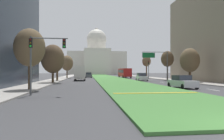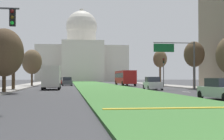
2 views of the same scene
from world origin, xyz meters
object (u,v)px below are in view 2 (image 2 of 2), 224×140
Objects in this scene: street_tree_right_distant at (160,59)px; sedan_distant at (53,82)px; capitol_building at (82,57)px; street_tree_left_distant at (32,62)px; overhead_guide_sign at (179,55)px; sedan_lead_stopped at (223,90)px; street_tree_left_far at (14,51)px; street_tree_left_mid at (4,53)px; traffic_light_far_right at (164,68)px; sedan_very_far at (58,81)px; sedan_far_horizon at (67,82)px; street_tree_right_far at (194,55)px; city_bus at (125,77)px; sedan_midblock at (153,84)px; box_truck_delivery at (52,77)px.

street_tree_right_distant is 22.16m from sedan_distant.
street_tree_left_distant is (-12.15, -78.15, -5.89)m from capitol_building.
sedan_lead_stopped is at bearing -100.26° from overhead_guide_sign.
sedan_lead_stopped is (-6.84, -39.85, -4.48)m from street_tree_right_distant.
street_tree_left_far is 14.00m from sedan_distant.
street_tree_left_mid is 1.44× the size of sedan_distant.
capitol_building reaches higher than sedan_lead_stopped.
sedan_very_far is (-19.00, 19.06, -2.54)m from traffic_light_far_right.
overhead_guide_sign reaches higher than traffic_light_far_right.
street_tree_left_mid is 1.56× the size of sedan_far_horizon.
street_tree_right_far is at bearing -83.52° from traffic_light_far_right.
sedan_far_horizon is 0.40× the size of city_bus.
street_tree_right_distant is 1.49× the size of sedan_distant.
street_tree_right_distant is at bearing -8.53° from sedan_far_horizon.
sedan_midblock is 1.02× the size of sedan_far_horizon.
street_tree_left_mid reaches higher than traffic_light_far_right.
capitol_building is 77.68m from street_tree_right_distant.
sedan_very_far is (4.65, 31.50, -4.32)m from street_tree_left_far.
street_tree_left_mid reaches higher than overhead_guide_sign.
overhead_guide_sign is 0.95× the size of street_tree_right_far.
street_tree_left_far is 6.17m from box_truck_delivery.
street_tree_right_distant is 1.61× the size of sedan_far_horizon.
sedan_midblock is at bearing -11.08° from box_truck_delivery.
traffic_light_far_right is 30.94m from street_tree_left_mid.
street_tree_left_mid is at bearing -162.36° from overhead_guide_sign.
overhead_guide_sign reaches higher than sedan_very_far.
traffic_light_far_right reaches higher than city_bus.
street_tree_left_far is at bearing -91.25° from street_tree_left_distant.
street_tree_right_far is 1.56× the size of sedan_far_horizon.
capitol_building is 8.04× the size of sedan_lead_stopped.
overhead_guide_sign is at bearing 79.74° from sedan_lead_stopped.
street_tree_left_distant is 16.46m from box_truck_delivery.
street_tree_right_distant reaches higher than traffic_light_far_right.
street_tree_left_mid is 21.17m from sedan_distant.
sedan_midblock is at bearing -45.73° from street_tree_left_distant.
street_tree_left_far is (-12.54, -95.81, -5.28)m from capitol_building.
city_bus is (11.42, -1.41, 0.97)m from sedan_far_horizon.
street_tree_right_distant reaches higher than street_tree_left_far.
capitol_building is 97.06m from sedan_midblock.
capitol_building is at bearing 84.38° from sedan_distant.
street_tree_left_mid is at bearing -87.42° from street_tree_left_far.
street_tree_right_far is 23.70m from sedan_distant.
street_tree_right_far is 20.53m from city_bus.
street_tree_left_mid reaches higher than sedan_lead_stopped.
sedan_very_far is at bearing 81.60° from street_tree_left_far.
city_bus is at bearing 109.35° from street_tree_right_far.
street_tree_left_mid is 1.00× the size of street_tree_right_far.
street_tree_right_distant reaches higher than street_tree_left_mid.
street_tree_left_mid is (-21.32, -6.78, -0.40)m from overhead_guide_sign.
sedan_distant is (-17.33, 13.72, -3.83)m from overhead_guide_sign.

